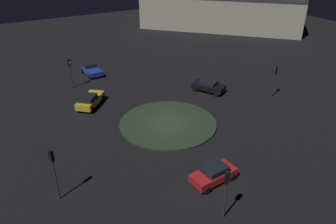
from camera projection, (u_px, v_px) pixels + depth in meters
name	position (u px, v px, depth m)	size (l,w,h in m)	color
ground_plane	(168.00, 124.00, 34.90)	(115.96, 115.96, 0.00)	black
roundabout_island	(168.00, 123.00, 34.85)	(10.27, 10.27, 0.19)	#263823
car_black	(209.00, 86.00, 41.86)	(3.48, 4.45, 1.44)	black
car_red	(214.00, 174.00, 26.42)	(3.95, 2.21, 1.47)	red
car_blue	(91.00, 69.00, 47.19)	(2.27, 4.08, 1.42)	#1E38A5
car_yellow	(90.00, 100.00, 38.17)	(4.24, 4.41, 1.59)	gold
traffic_light_southeast	(70.00, 68.00, 41.87)	(0.36, 0.39, 3.97)	#2D2D2D
traffic_light_north	(226.00, 186.00, 21.99)	(0.34, 0.38, 4.04)	#2D2D2D
traffic_light_northeast	(53.00, 165.00, 23.54)	(0.39, 0.36, 4.40)	#2D2D2D
traffic_light_west	(275.00, 76.00, 39.50)	(0.36, 0.31, 3.96)	#2D2D2D
store_building	(222.00, 9.00, 71.28)	(33.04, 33.51, 7.18)	#B7B299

